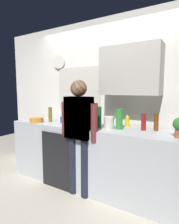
{
  "coord_description": "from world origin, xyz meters",
  "views": [
    {
      "loc": [
        1.4,
        -2.02,
        1.47
      ],
      "look_at": [
        0.02,
        0.25,
        1.15
      ],
      "focal_mm": 29.59,
      "sensor_mm": 36.0,
      "label": 1
    }
  ],
  "objects_px": {
    "dish_soap": "(127,121)",
    "storage_canister": "(109,123)",
    "bottle_green_wine": "(99,117)",
    "cup_terracotta_mug": "(98,121)",
    "mixing_bowl": "(37,120)",
    "bottle_amber_beer": "(156,122)",
    "person_guest": "(79,129)",
    "cup_blue_mug": "(63,120)",
    "person_at_sink": "(79,129)",
    "bottle_clear_soda": "(119,119)",
    "bottle_olive_oil": "(50,115)",
    "bottle_red_vinegar": "(144,122)",
    "coffee_maker": "(82,116)"
  },
  "relations": [
    {
      "from": "bottle_amber_beer",
      "to": "person_guest",
      "type": "distance_m",
      "value": 1.02
    },
    {
      "from": "bottle_clear_soda",
      "to": "cup_terracotta_mug",
      "type": "xyz_separation_m",
      "value": [
        -0.44,
        0.19,
        -0.09
      ]
    },
    {
      "from": "bottle_green_wine",
      "to": "mixing_bowl",
      "type": "distance_m",
      "value": 1.1
    },
    {
      "from": "bottle_green_wine",
      "to": "dish_soap",
      "type": "xyz_separation_m",
      "value": [
        0.31,
        0.29,
        -0.07
      ]
    },
    {
      "from": "bottle_red_vinegar",
      "to": "cup_terracotta_mug",
      "type": "distance_m",
      "value": 0.75
    },
    {
      "from": "bottle_clear_soda",
      "to": "dish_soap",
      "type": "height_order",
      "value": "bottle_clear_soda"
    },
    {
      "from": "cup_blue_mug",
      "to": "bottle_red_vinegar",
      "type": "bearing_deg",
      "value": 5.15
    },
    {
      "from": "bottle_clear_soda",
      "to": "person_at_sink",
      "type": "distance_m",
      "value": 0.57
    },
    {
      "from": "cup_blue_mug",
      "to": "dish_soap",
      "type": "distance_m",
      "value": 1.03
    },
    {
      "from": "bottle_red_vinegar",
      "to": "storage_canister",
      "type": "height_order",
      "value": "bottle_red_vinegar"
    },
    {
      "from": "bottle_amber_beer",
      "to": "cup_terracotta_mug",
      "type": "height_order",
      "value": "bottle_amber_beer"
    },
    {
      "from": "bottle_red_vinegar",
      "to": "bottle_amber_beer",
      "type": "xyz_separation_m",
      "value": [
        0.15,
        0.06,
        0.0
      ]
    },
    {
      "from": "cup_terracotta_mug",
      "to": "mixing_bowl",
      "type": "xyz_separation_m",
      "value": [
        -0.93,
        -0.4,
        -0.01
      ]
    },
    {
      "from": "bottle_olive_oil",
      "to": "person_at_sink",
      "type": "height_order",
      "value": "person_at_sink"
    },
    {
      "from": "cup_blue_mug",
      "to": "dish_soap",
      "type": "xyz_separation_m",
      "value": [
        1.0,
        0.25,
        0.03
      ]
    },
    {
      "from": "bottle_green_wine",
      "to": "cup_terracotta_mug",
      "type": "distance_m",
      "value": 0.32
    },
    {
      "from": "bottle_green_wine",
      "to": "dish_soap",
      "type": "distance_m",
      "value": 0.43
    },
    {
      "from": "bottle_amber_beer",
      "to": "cup_terracotta_mug",
      "type": "distance_m",
      "value": 0.89
    },
    {
      "from": "bottle_clear_soda",
      "to": "coffee_maker",
      "type": "bearing_deg",
      "value": -169.46
    },
    {
      "from": "coffee_maker",
      "to": "person_guest",
      "type": "bearing_deg",
      "value": -66.28
    },
    {
      "from": "cup_blue_mug",
      "to": "cup_terracotta_mug",
      "type": "bearing_deg",
      "value": 21.87
    },
    {
      "from": "bottle_amber_beer",
      "to": "mixing_bowl",
      "type": "xyz_separation_m",
      "value": [
        -1.82,
        -0.36,
        -0.07
      ]
    },
    {
      "from": "bottle_amber_beer",
      "to": "dish_soap",
      "type": "relative_size",
      "value": 1.28
    },
    {
      "from": "bottle_olive_oil",
      "to": "storage_canister",
      "type": "relative_size",
      "value": 1.47
    },
    {
      "from": "bottle_clear_soda",
      "to": "dish_soap",
      "type": "distance_m",
      "value": 0.23
    },
    {
      "from": "bottle_red_vinegar",
      "to": "cup_blue_mug",
      "type": "relative_size",
      "value": 2.2
    },
    {
      "from": "bottle_green_wine",
      "to": "person_at_sink",
      "type": "bearing_deg",
      "value": -127.67
    },
    {
      "from": "bottle_red_vinegar",
      "to": "bottle_amber_beer",
      "type": "bearing_deg",
      "value": 23.33
    },
    {
      "from": "cup_blue_mug",
      "to": "person_guest",
      "type": "height_order",
      "value": "person_guest"
    },
    {
      "from": "bottle_green_wine",
      "to": "mixing_bowl",
      "type": "height_order",
      "value": "bottle_green_wine"
    },
    {
      "from": "cup_terracotta_mug",
      "to": "dish_soap",
      "type": "relative_size",
      "value": 0.51
    },
    {
      "from": "mixing_bowl",
      "to": "person_at_sink",
      "type": "relative_size",
      "value": 0.14
    },
    {
      "from": "bottle_green_wine",
      "to": "person_at_sink",
      "type": "xyz_separation_m",
      "value": [
        -0.18,
        -0.23,
        -0.14
      ]
    },
    {
      "from": "dish_soap",
      "to": "storage_canister",
      "type": "height_order",
      "value": "dish_soap"
    },
    {
      "from": "dish_soap",
      "to": "storage_canister",
      "type": "relative_size",
      "value": 1.06
    },
    {
      "from": "bottle_amber_beer",
      "to": "bottle_green_wine",
      "type": "relative_size",
      "value": 0.77
    },
    {
      "from": "coffee_maker",
      "to": "dish_soap",
      "type": "height_order",
      "value": "coffee_maker"
    },
    {
      "from": "bottle_amber_beer",
      "to": "bottle_clear_soda",
      "type": "distance_m",
      "value": 0.48
    },
    {
      "from": "coffee_maker",
      "to": "bottle_red_vinegar",
      "type": "bearing_deg",
      "value": 12.59
    },
    {
      "from": "bottle_olive_oil",
      "to": "dish_soap",
      "type": "bearing_deg",
      "value": 13.28
    },
    {
      "from": "coffee_maker",
      "to": "bottle_red_vinegar",
      "type": "relative_size",
      "value": 1.5
    },
    {
      "from": "bottle_green_wine",
      "to": "cup_terracotta_mug",
      "type": "bearing_deg",
      "value": 121.78
    },
    {
      "from": "bottle_amber_beer",
      "to": "cup_blue_mug",
      "type": "relative_size",
      "value": 2.3
    },
    {
      "from": "cup_blue_mug",
      "to": "mixing_bowl",
      "type": "height_order",
      "value": "cup_blue_mug"
    },
    {
      "from": "person_at_sink",
      "to": "person_guest",
      "type": "distance_m",
      "value": 0.0
    },
    {
      "from": "coffee_maker",
      "to": "cup_terracotta_mug",
      "type": "height_order",
      "value": "coffee_maker"
    },
    {
      "from": "bottle_olive_oil",
      "to": "storage_canister",
      "type": "height_order",
      "value": "bottle_olive_oil"
    },
    {
      "from": "bottle_olive_oil",
      "to": "bottle_clear_soda",
      "type": "bearing_deg",
      "value": 3.35
    },
    {
      "from": "bottle_clear_soda",
      "to": "bottle_green_wine",
      "type": "height_order",
      "value": "bottle_green_wine"
    },
    {
      "from": "coffee_maker",
      "to": "person_at_sink",
      "type": "relative_size",
      "value": 0.21
    }
  ]
}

